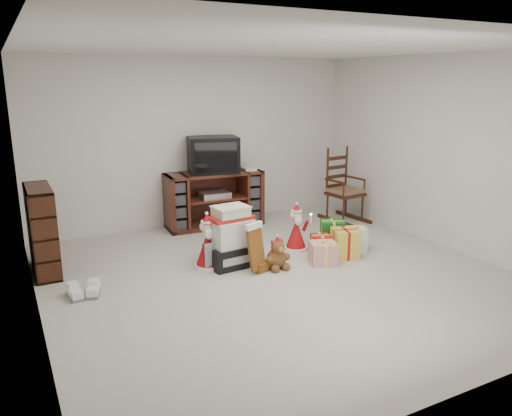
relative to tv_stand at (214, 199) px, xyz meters
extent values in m
cube|color=#B1AEA2|center=(-0.15, -2.21, -0.42)|extent=(5.00, 5.00, 0.01)
cube|color=silver|center=(-0.15, -2.21, 2.08)|extent=(5.00, 5.00, 0.01)
cube|color=beige|center=(-0.15, 0.29, 0.83)|extent=(5.00, 0.01, 2.50)
cube|color=beige|center=(-0.15, -4.71, 0.83)|extent=(5.00, 0.01, 2.50)
cube|color=beige|center=(-2.65, -2.21, 0.83)|extent=(0.01, 5.00, 2.50)
cube|color=beige|center=(2.35, -2.21, 0.83)|extent=(0.01, 5.00, 2.50)
cube|color=#4E2116|center=(0.00, 0.00, 0.00)|extent=(1.48, 0.60, 0.83)
cube|color=#BDBDC0|center=(0.00, -0.03, 0.08)|extent=(0.45, 0.34, 0.08)
cube|color=#3D1C10|center=(-2.48, -0.84, 0.09)|extent=(0.27, 0.82, 1.01)
cube|color=#3D1C10|center=(1.94, -0.69, 0.01)|extent=(0.53, 0.51, 0.05)
cube|color=brown|center=(1.94, -0.69, 0.07)|extent=(0.49, 0.47, 0.06)
cube|color=#3D1C10|center=(1.94, -0.48, 0.41)|extent=(0.41, 0.10, 0.73)
cube|color=#3D1C10|center=(1.94, -0.69, -0.39)|extent=(0.56, 0.84, 0.06)
cube|color=black|center=(-0.47, -1.64, -0.29)|extent=(0.61, 0.46, 0.26)
cube|color=silver|center=(-0.47, -1.64, 0.00)|extent=(0.51, 0.41, 0.31)
cube|color=#A41C12|center=(-0.47, -1.64, 0.18)|extent=(0.54, 0.32, 0.05)
cube|color=beige|center=(-0.47, -1.64, 0.25)|extent=(0.41, 0.33, 0.10)
cube|color=maroon|center=(-0.42, -1.64, -0.18)|extent=(0.40, 0.27, 0.48)
cube|color=black|center=(-0.42, -1.56, 0.12)|extent=(0.19, 0.07, 0.03)
ellipsoid|color=brown|center=(-0.05, -1.98, -0.29)|extent=(0.24, 0.21, 0.26)
sphere|color=brown|center=(-0.05, -2.01, -0.14)|extent=(0.16, 0.16, 0.16)
cone|color=maroon|center=(0.52, -1.52, -0.21)|extent=(0.29, 0.29, 0.41)
sphere|color=#D3A994|center=(0.52, -1.52, 0.05)|extent=(0.14, 0.14, 0.14)
cone|color=maroon|center=(0.52, -1.52, 0.16)|extent=(0.12, 0.12, 0.10)
cylinder|color=silver|center=(0.67, -1.63, 0.01)|extent=(0.02, 0.02, 0.12)
cone|color=maroon|center=(-0.75, -1.58, -0.20)|extent=(0.31, 0.31, 0.44)
sphere|color=#D3A994|center=(-0.75, -1.58, 0.08)|extent=(0.15, 0.15, 0.15)
cone|color=maroon|center=(-0.75, -1.58, 0.20)|extent=(0.13, 0.13, 0.11)
cylinder|color=silver|center=(-0.59, -1.70, 0.04)|extent=(0.02, 0.02, 0.13)
cube|color=white|center=(-2.29, -1.75, -0.37)|extent=(0.16, 0.30, 0.10)
cube|color=white|center=(-2.11, -1.75, -0.37)|extent=(0.20, 0.31, 0.10)
cube|color=#A41C12|center=(0.74, -1.86, -0.27)|extent=(0.28, 0.28, 0.28)
cube|color=#1B6F2A|center=(0.95, -1.59, -0.27)|extent=(0.28, 0.28, 0.28)
cube|color=yellow|center=(1.01, -2.03, -0.27)|extent=(0.28, 0.28, 0.28)
cube|color=white|center=(0.68, -2.24, -0.27)|extent=(0.28, 0.28, 0.28)
cube|color=silver|center=(1.23, -1.81, -0.27)|extent=(0.28, 0.28, 0.28)
cube|color=black|center=(0.00, 0.00, 0.68)|extent=(0.82, 0.66, 0.53)
cube|color=black|center=(0.00, -0.26, 0.68)|extent=(0.60, 0.16, 0.42)
camera|label=1|loc=(-2.82, -6.80, 1.77)|focal=35.00mm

